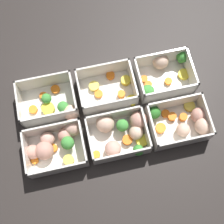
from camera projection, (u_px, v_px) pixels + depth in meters
name	position (u px, v px, depth m)	size (l,w,h in m)	color
ground_plane	(112.00, 115.00, 0.90)	(4.00, 4.00, 0.00)	#282321
container_near_left	(163.00, 73.00, 0.92)	(0.17, 0.14, 0.07)	silver
container_near_center	(108.00, 89.00, 0.90)	(0.17, 0.13, 0.07)	silver
container_near_right	(53.00, 104.00, 0.89)	(0.16, 0.13, 0.07)	silver
container_far_left	(184.00, 122.00, 0.87)	(0.18, 0.13, 0.07)	silver
container_far_center	(122.00, 132.00, 0.86)	(0.18, 0.14, 0.07)	silver
container_far_right	(56.00, 144.00, 0.85)	(0.18, 0.15, 0.07)	silver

